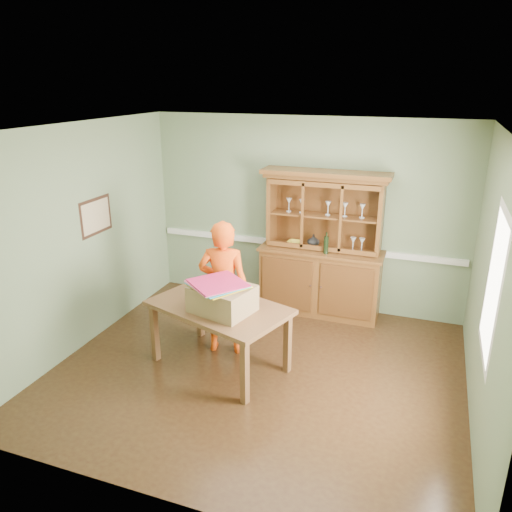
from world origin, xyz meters
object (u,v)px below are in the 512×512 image
at_px(dining_table, 219,313).
at_px(person, 224,288).
at_px(china_hutch, 321,265).
at_px(cardboard_box, 222,299).

bearing_deg(dining_table, person, 123.00).
distance_m(china_hutch, person, 1.68).
xyz_separation_m(dining_table, cardboard_box, (0.10, -0.11, 0.24)).
bearing_deg(china_hutch, dining_table, -112.88).
distance_m(dining_table, cardboard_box, 0.28).
height_order(cardboard_box, person, person).
bearing_deg(person, dining_table, 93.10).
relative_size(cardboard_box, person, 0.38).
bearing_deg(dining_table, china_hutch, 85.61).
relative_size(dining_table, cardboard_box, 2.78).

